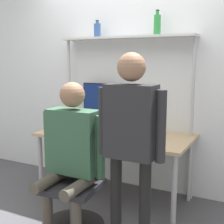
# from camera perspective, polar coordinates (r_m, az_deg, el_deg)

# --- Properties ---
(ground_plane) EXTENTS (12.00, 12.00, 0.00)m
(ground_plane) POSITION_cam_1_polar(r_m,az_deg,el_deg) (3.30, -2.85, -17.76)
(ground_plane) COLOR #4C4C51
(wall_back) EXTENTS (8.00, 0.06, 2.70)m
(wall_back) POSITION_cam_1_polar(r_m,az_deg,el_deg) (3.68, 3.50, 7.01)
(wall_back) COLOR silver
(wall_back) RESTS_ON ground_plane
(desk) EXTENTS (1.65, 0.79, 0.72)m
(desk) POSITION_cam_1_polar(r_m,az_deg,el_deg) (3.41, 0.53, -5.10)
(desk) COLOR tan
(desk) RESTS_ON ground_plane
(shelf_unit) EXTENTS (1.57, 0.24, 1.77)m
(shelf_unit) POSITION_cam_1_polar(r_m,az_deg,el_deg) (3.53, 2.46, 8.88)
(shelf_unit) COLOR silver
(shelf_unit) RESTS_ON ground_plane
(monitor) EXTENTS (0.50, 0.17, 0.52)m
(monitor) POSITION_cam_1_polar(r_m,az_deg,el_deg) (3.71, -1.94, 1.76)
(monitor) COLOR black
(monitor) RESTS_ON desk
(laptop) EXTENTS (0.32, 0.21, 0.21)m
(laptop) POSITION_cam_1_polar(r_m,az_deg,el_deg) (3.23, -1.47, -3.58)
(laptop) COLOR silver
(laptop) RESTS_ON desk
(cell_phone) EXTENTS (0.07, 0.15, 0.01)m
(cell_phone) POSITION_cam_1_polar(r_m,az_deg,el_deg) (3.10, 1.69, -5.18)
(cell_phone) COLOR #264C8C
(cell_phone) RESTS_ON desk
(office_chair) EXTENTS (0.56, 0.56, 0.89)m
(office_chair) POSITION_cam_1_polar(r_m,az_deg,el_deg) (2.93, -6.80, -15.68)
(office_chair) COLOR black
(office_chair) RESTS_ON ground_plane
(person_seated) EXTENTS (0.62, 0.47, 1.33)m
(person_seated) POSITION_cam_1_polar(r_m,az_deg,el_deg) (2.71, -7.46, -6.22)
(person_seated) COLOR #4C473D
(person_seated) RESTS_ON ground_plane
(person_standing) EXTENTS (0.54, 0.21, 1.57)m
(person_standing) POSITION_cam_1_polar(r_m,az_deg,el_deg) (2.34, 3.46, -3.38)
(person_standing) COLOR black
(person_standing) RESTS_ON ground_plane
(bottle_green) EXTENTS (0.07, 0.07, 0.26)m
(bottle_green) POSITION_cam_1_polar(r_m,az_deg,el_deg) (3.41, 8.27, 15.56)
(bottle_green) COLOR #2D8C3F
(bottle_green) RESTS_ON shelf_unit
(bottle_blue) EXTENTS (0.08, 0.08, 0.19)m
(bottle_blue) POSITION_cam_1_polar(r_m,az_deg,el_deg) (3.71, -2.70, 14.74)
(bottle_blue) COLOR #335999
(bottle_blue) RESTS_ON shelf_unit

